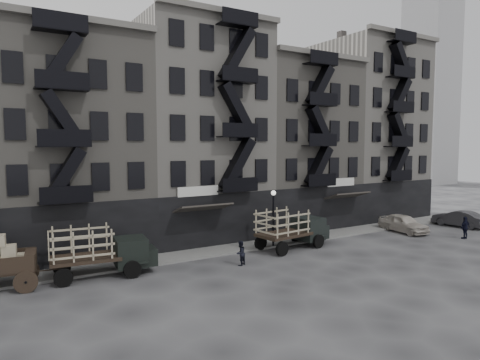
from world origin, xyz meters
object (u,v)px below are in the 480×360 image
car_east (403,223)px  pedestrian_mid (240,253)px  stake_truck_west (100,248)px  stake_truck_east (292,226)px  car_far (459,219)px  policeman (465,228)px

car_east → pedestrian_mid: (-17.51, -1.38, 0.00)m
stake_truck_west → car_east: size_ratio=1.32×
stake_truck_east → pedestrian_mid: (-5.54, -1.79, -0.91)m
car_far → policeman: 5.54m
pedestrian_mid → car_far: bearing=152.8°
stake_truck_east → policeman: size_ratio=3.36×
stake_truck_west → car_far: (32.13, -1.95, -0.92)m
car_east → car_far: size_ratio=1.00×
car_east → pedestrian_mid: size_ratio=2.93×
stake_truck_west → car_far: 32.20m
pedestrian_mid → policeman: size_ratio=0.86×
stake_truck_east → policeman: 14.84m
stake_truck_west → car_east: (25.61, -0.92, -0.89)m
stake_truck_west → policeman: 28.18m
stake_truck_west → pedestrian_mid: bearing=-8.9°
stake_truck_west → pedestrian_mid: 8.47m
car_east → policeman: policeman is taller
stake_truck_west → car_east: bearing=4.8°
policeman → car_east: bearing=-61.3°
stake_truck_east → car_far: (18.49, -1.45, -0.94)m
car_east → policeman: 4.80m
pedestrian_mid → policeman: (19.58, -2.96, 0.13)m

